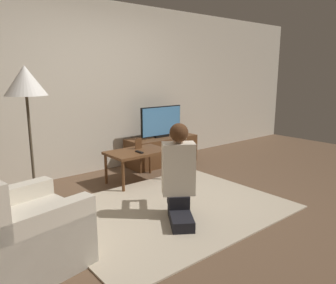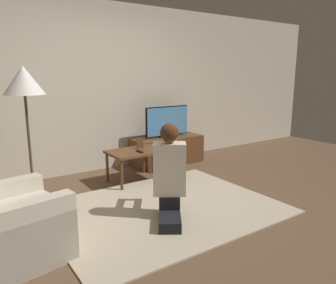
% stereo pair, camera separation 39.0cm
% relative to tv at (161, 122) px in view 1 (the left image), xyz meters
% --- Properties ---
extents(ground_plane, '(10.00, 10.00, 0.00)m').
position_rel_tv_xyz_m(ground_plane, '(-1.12, -1.58, -0.73)').
color(ground_plane, brown).
extents(wall_back, '(10.00, 0.06, 2.60)m').
position_rel_tv_xyz_m(wall_back, '(-1.12, 0.35, 0.57)').
color(wall_back, beige).
rests_on(wall_back, ground_plane).
extents(rug, '(2.52, 1.95, 0.02)m').
position_rel_tv_xyz_m(rug, '(-1.12, -1.58, -0.72)').
color(rug, '#BCAD93').
rests_on(rug, ground_plane).
extents(tv_stand, '(1.22, 0.49, 0.46)m').
position_rel_tv_xyz_m(tv_stand, '(0.00, -0.00, -0.50)').
color(tv_stand, brown).
rests_on(tv_stand, ground_plane).
extents(tv, '(0.82, 0.08, 0.52)m').
position_rel_tv_xyz_m(tv, '(0.00, 0.00, 0.00)').
color(tv, black).
rests_on(tv, tv_stand).
extents(coffee_table, '(0.85, 0.53, 0.46)m').
position_rel_tv_xyz_m(coffee_table, '(-0.86, -0.55, -0.32)').
color(coffee_table, brown).
rests_on(coffee_table, ground_plane).
extents(floor_lamp, '(0.44, 0.44, 1.61)m').
position_rel_tv_xyz_m(floor_lamp, '(-2.32, -0.66, 0.66)').
color(floor_lamp, '#4C4233').
rests_on(floor_lamp, ground_plane).
extents(armchair, '(0.93, 0.90, 0.86)m').
position_rel_tv_xyz_m(armchair, '(-2.77, -1.73, -0.44)').
color(armchair, beige).
rests_on(armchair, ground_plane).
extents(person_kneeling, '(0.67, 0.83, 1.01)m').
position_rel_tv_xyz_m(person_kneeling, '(-1.19, -1.80, -0.22)').
color(person_kneeling, black).
rests_on(person_kneeling, rug).
extents(picture_frame, '(0.11, 0.01, 0.15)m').
position_rel_tv_xyz_m(picture_frame, '(-0.78, -0.45, -0.20)').
color(picture_frame, brown).
rests_on(picture_frame, coffee_table).
extents(remote, '(0.04, 0.15, 0.02)m').
position_rel_tv_xyz_m(remote, '(-0.90, -0.66, -0.26)').
color(remote, black).
rests_on(remote, coffee_table).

